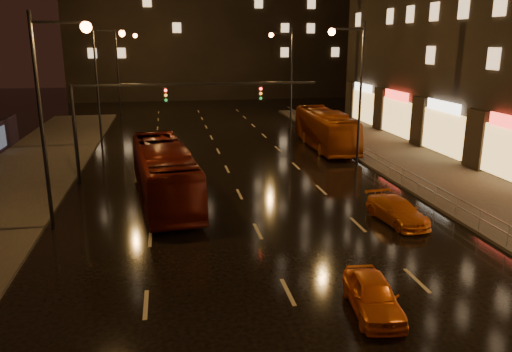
# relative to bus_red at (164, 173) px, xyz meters

# --- Properties ---
(ground) EXTENTS (140.00, 140.00, 0.00)m
(ground) POSITION_rel_bus_red_xyz_m (4.30, 4.38, -1.61)
(ground) COLOR black
(ground) RESTS_ON ground
(sidewalk_right) EXTENTS (7.00, 70.00, 0.15)m
(sidewalk_right) POSITION_rel_bus_red_xyz_m (17.80, -0.62, -1.53)
(sidewalk_right) COLOR #38332D
(sidewalk_right) RESTS_ON ground
(traffic_signal) EXTENTS (15.31, 0.32, 6.20)m
(traffic_signal) POSITION_rel_bus_red_xyz_m (-0.77, 4.38, 3.13)
(traffic_signal) COLOR black
(traffic_signal) RESTS_ON ground
(railing_right) EXTENTS (0.05, 56.00, 1.00)m
(railing_right) POSITION_rel_bus_red_xyz_m (14.50, 2.38, -0.71)
(railing_right) COLOR #99999E
(railing_right) RESTS_ON sidewalk_right
(bus_red) EXTENTS (3.97, 11.79, 3.22)m
(bus_red) POSITION_rel_bus_red_xyz_m (0.00, 0.00, 0.00)
(bus_red) COLOR #5C140D
(bus_red) RESTS_ON ground
(bus_curb) EXTENTS (2.98, 11.31, 3.13)m
(bus_curb) POSITION_rel_bus_red_xyz_m (13.30, 12.18, -0.05)
(bus_curb) COLOR #983E0F
(bus_curb) RESTS_ON ground
(taxi_near) EXTENTS (1.86, 3.74, 1.22)m
(taxi_near) POSITION_rel_bus_red_xyz_m (6.74, -13.42, -1.00)
(taxi_near) COLOR orange
(taxi_near) RESTS_ON ground
(taxi_far) EXTENTS (2.16, 4.24, 1.18)m
(taxi_far) POSITION_rel_bus_red_xyz_m (11.32, -5.62, -1.02)
(taxi_far) COLOR orange
(taxi_far) RESTS_ON ground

